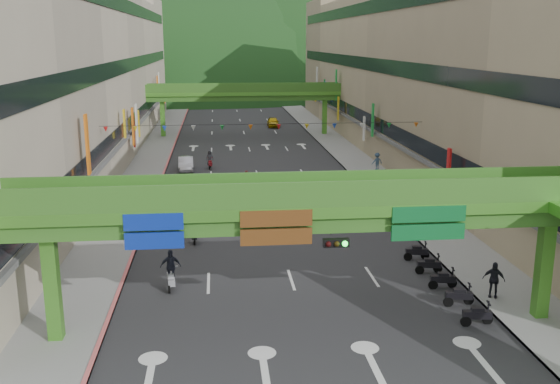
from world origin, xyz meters
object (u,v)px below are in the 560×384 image
at_px(overpass_near, 332,223).
at_px(pedestrian_red, 415,216).
at_px(scooter_rider_near, 195,229).
at_px(car_yellow, 273,122).
at_px(scooter_rider_mid, 247,181).
at_px(car_silver, 186,164).

height_order(overpass_near, pedestrian_red, overpass_near).
xyz_separation_m(scooter_rider_near, car_yellow, (10.10, 54.35, -0.19)).
bearing_deg(car_yellow, pedestrian_red, -82.83).
xyz_separation_m(scooter_rider_mid, car_yellow, (6.02, 40.82, -0.23)).
distance_m(overpass_near, pedestrian_red, 18.58).
height_order(scooter_rider_near, car_silver, scooter_rider_near).
relative_size(overpass_near, scooter_rider_mid, 15.03).
distance_m(overpass_near, car_yellow, 68.35).
bearing_deg(car_silver, pedestrian_red, -54.33).
bearing_deg(scooter_rider_near, car_yellow, 79.47).
height_order(car_yellow, pedestrian_red, pedestrian_red).
bearing_deg(car_silver, scooter_rider_mid, -62.23).
height_order(car_silver, car_yellow, car_yellow).
bearing_deg(scooter_rider_mid, car_silver, 120.55).
xyz_separation_m(overpass_near, car_yellow, (3.74, 68.10, -4.49)).
xyz_separation_m(car_silver, car_yellow, (11.67, 31.24, 0.04)).
bearing_deg(pedestrian_red, scooter_rider_near, -171.67).
height_order(scooter_rider_near, car_yellow, scooter_rider_near).
distance_m(scooter_rider_near, pedestrian_red, 15.36).
bearing_deg(car_silver, car_yellow, 66.74).
relative_size(scooter_rider_near, pedestrian_red, 1.29).
distance_m(overpass_near, scooter_rider_mid, 27.71).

